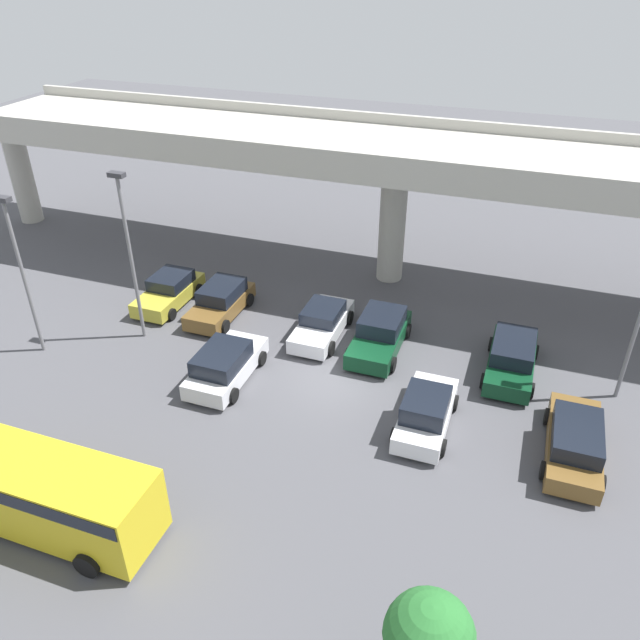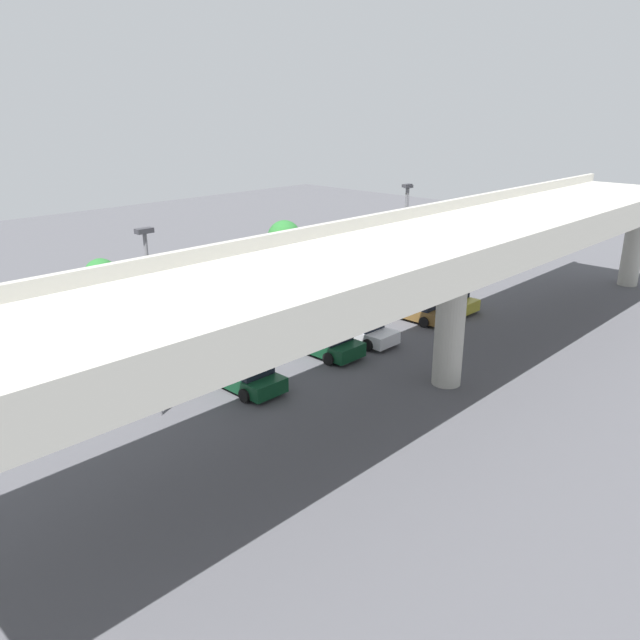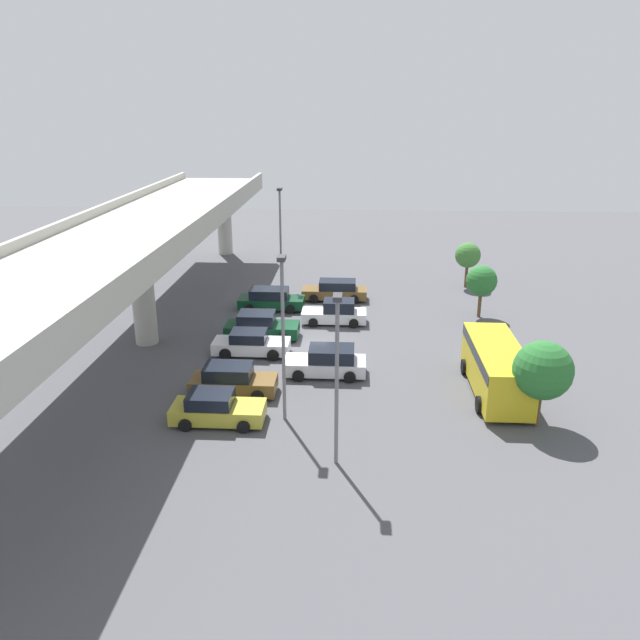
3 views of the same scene
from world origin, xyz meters
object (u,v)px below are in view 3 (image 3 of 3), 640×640
(parked_car_2, at_px, (327,362))
(parked_car_6, at_px, (271,299))
(lamp_post_mid_lot, at_px, (337,367))
(tree_front_left, at_px, (543,370))
(parked_car_3, at_px, (251,344))
(tree_front_centre, at_px, (482,281))
(parked_car_5, at_px, (336,313))
(lamp_post_near_aisle, at_px, (280,233))
(parked_car_0, at_px, (216,409))
(tree_front_right, at_px, (468,255))
(shuttle_bus, at_px, (497,366))
(parked_car_7, at_px, (335,291))
(lamp_post_by_overpass, at_px, (283,327))
(parked_car_1, at_px, (232,380))
(parked_car_4, at_px, (261,326))

(parked_car_2, distance_m, parked_car_6, 12.20)
(lamp_post_mid_lot, relative_size, tree_front_left, 1.77)
(parked_car_3, relative_size, tree_front_centre, 1.23)
(parked_car_5, xyz_separation_m, lamp_post_near_aisle, (7.00, 4.51, 4.04))
(parked_car_0, relative_size, parked_car_5, 0.99)
(parked_car_5, bearing_deg, parked_car_0, 70.42)
(parked_car_5, height_order, tree_front_right, tree_front_right)
(parked_car_3, xyz_separation_m, shuttle_bus, (-4.39, -13.41, 0.83))
(parked_car_6, xyz_separation_m, parked_car_7, (2.58, -4.58, -0.02))
(shuttle_bus, bearing_deg, parked_car_7, 29.42)
(parked_car_5, height_order, parked_car_6, parked_car_5)
(parked_car_0, bearing_deg, lamp_post_by_overpass, 8.66)
(parked_car_7, relative_size, tree_front_left, 1.17)
(lamp_post_mid_lot, bearing_deg, parked_car_1, 41.78)
(tree_front_centre, xyz_separation_m, tree_front_right, (7.49, -0.28, 0.03))
(parked_car_0, bearing_deg, lamp_post_mid_lot, -29.18)
(lamp_post_near_aisle, xyz_separation_m, tree_front_centre, (-5.08, -14.49, -2.17))
(parked_car_4, height_order, lamp_post_near_aisle, lamp_post_near_aisle)
(parked_car_5, relative_size, lamp_post_mid_lot, 0.60)
(parked_car_7, bearing_deg, lamp_post_mid_lot, 92.12)
(lamp_post_mid_lot, distance_m, tree_front_centre, 21.56)
(parked_car_3, xyz_separation_m, lamp_post_by_overpass, (-7.88, -2.91, 3.96))
(parked_car_3, height_order, parked_car_6, parked_car_6)
(parked_car_0, height_order, parked_car_4, parked_car_4)
(parked_car_5, distance_m, tree_front_centre, 10.33)
(lamp_post_mid_lot, relative_size, lamp_post_by_overpass, 0.92)
(parked_car_0, bearing_deg, parked_car_4, 87.92)
(parked_car_3, distance_m, tree_front_right, 21.57)
(lamp_post_near_aisle, xyz_separation_m, tree_front_right, (2.41, -14.77, -2.14))
(parked_car_4, relative_size, lamp_post_near_aisle, 0.57)
(parked_car_1, bearing_deg, lamp_post_near_aisle, 88.75)
(parked_car_0, relative_size, parked_car_2, 0.97)
(parked_car_5, height_order, lamp_post_mid_lot, lamp_post_mid_lot)
(parked_car_7, height_order, lamp_post_mid_lot, lamp_post_mid_lot)
(parked_car_4, xyz_separation_m, tree_front_right, (12.45, -14.92, 1.87))
(lamp_post_mid_lot, height_order, tree_front_right, lamp_post_mid_lot)
(parked_car_2, xyz_separation_m, parked_car_5, (8.55, -0.16, -0.02))
(parked_car_2, xyz_separation_m, lamp_post_by_overpass, (-5.21, 1.75, 3.89))
(parked_car_0, distance_m, parked_car_7, 20.16)
(parked_car_2, xyz_separation_m, shuttle_bus, (-1.71, -8.75, 0.75))
(tree_front_right, bearing_deg, parked_car_5, 132.52)
(parked_car_3, height_order, shuttle_bus, shuttle_bus)
(parked_car_1, relative_size, parked_car_7, 0.90)
(lamp_post_near_aisle, bearing_deg, tree_front_left, -145.29)
(parked_car_7, distance_m, lamp_post_by_overpass, 19.56)
(parked_car_7, height_order, lamp_post_near_aisle, lamp_post_near_aisle)
(parked_car_3, bearing_deg, parked_car_2, -29.84)
(parked_car_2, bearing_deg, tree_front_left, 152.78)
(parked_car_4, relative_size, parked_car_7, 0.95)
(parked_car_7, bearing_deg, lamp_post_near_aisle, -21.33)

